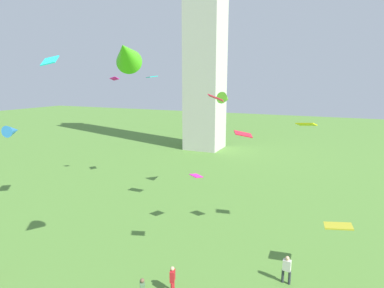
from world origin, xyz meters
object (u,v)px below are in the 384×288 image
(person_0, at_px, (173,278))
(person_1, at_px, (287,268))
(kite_flying_9, at_px, (216,98))
(kite_flying_10, at_px, (225,99))
(kite_flying_7, at_px, (13,131))
(kite_flying_4, at_px, (243,134))
(kite_flying_5, at_px, (114,79))
(kite_flying_2, at_px, (126,54))
(kite_flying_11, at_px, (50,61))
(kite_flying_0, at_px, (196,176))
(kite_flying_8, at_px, (338,226))
(kite_flying_6, at_px, (152,77))
(kite_flying_1, at_px, (306,124))

(person_0, height_order, person_1, person_1)
(kite_flying_9, distance_m, kite_flying_10, 4.98)
(kite_flying_7, distance_m, kite_flying_10, 18.83)
(kite_flying_4, bearing_deg, kite_flying_5, -59.18)
(kite_flying_2, distance_m, kite_flying_4, 7.58)
(kite_flying_11, bearing_deg, kite_flying_0, -103.83)
(person_0, bearing_deg, kite_flying_11, 55.78)
(kite_flying_4, height_order, kite_flying_10, kite_flying_10)
(kite_flying_8, bearing_deg, kite_flying_5, 153.84)
(person_1, xyz_separation_m, kite_flying_11, (-18.85, 0.36, 12.90))
(kite_flying_2, bearing_deg, person_0, 16.83)
(kite_flying_7, relative_size, kite_flying_8, 0.82)
(kite_flying_8, bearing_deg, person_0, -152.39)
(kite_flying_7, relative_size, kite_flying_9, 0.97)
(person_1, relative_size, kite_flying_11, 0.99)
(kite_flying_2, height_order, kite_flying_9, kite_flying_2)
(person_1, relative_size, kite_flying_2, 0.72)
(kite_flying_8, height_order, kite_flying_9, kite_flying_9)
(kite_flying_4, relative_size, kite_flying_6, 0.71)
(person_0, xyz_separation_m, kite_flying_9, (-1.29, 10.69, 9.96))
(kite_flying_1, height_order, kite_flying_9, kite_flying_9)
(person_0, xyz_separation_m, person_1, (6.00, 3.71, 0.04))
(kite_flying_6, relative_size, kite_flying_8, 0.96)
(person_1, height_order, kite_flying_2, kite_flying_2)
(kite_flying_7, bearing_deg, kite_flying_4, 171.54)
(kite_flying_4, height_order, kite_flying_8, kite_flying_4)
(kite_flying_2, height_order, kite_flying_11, kite_flying_2)
(kite_flying_0, distance_m, kite_flying_5, 16.62)
(kite_flying_5, height_order, kite_flying_10, kite_flying_5)
(kite_flying_5, distance_m, kite_flying_7, 15.03)
(kite_flying_0, relative_size, kite_flying_1, 0.84)
(kite_flying_4, bearing_deg, kite_flying_7, -17.33)
(person_1, bearing_deg, kite_flying_10, 128.99)
(kite_flying_7, bearing_deg, kite_flying_11, -105.85)
(kite_flying_8, bearing_deg, kite_flying_10, 131.83)
(kite_flying_2, height_order, kite_flying_10, kite_flying_2)
(person_0, distance_m, person_1, 7.05)
(person_0, bearing_deg, kite_flying_6, 17.53)
(kite_flying_5, height_order, kite_flying_9, kite_flying_5)
(person_1, relative_size, kite_flying_1, 1.28)
(kite_flying_6, distance_m, kite_flying_11, 11.62)
(kite_flying_4, height_order, kite_flying_11, kite_flying_11)
(kite_flying_1, height_order, kite_flying_2, kite_flying_2)
(kite_flying_4, distance_m, kite_flying_6, 19.05)
(kite_flying_9, bearing_deg, kite_flying_7, -143.69)
(kite_flying_2, bearing_deg, kite_flying_4, 13.62)
(kite_flying_0, bearing_deg, kite_flying_6, 59.04)
(kite_flying_5, bearing_deg, kite_flying_8, -9.54)
(kite_flying_1, height_order, kite_flying_6, kite_flying_6)
(kite_flying_10, bearing_deg, person_1, 131.61)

